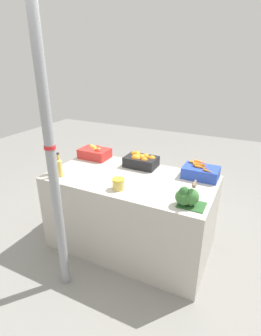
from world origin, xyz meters
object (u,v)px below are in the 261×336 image
Objects in this scene: juice_bottle_cloudy at (50,165)px; pickle_jar at (118,184)px; juice_bottle_golden at (59,167)px; sparrow_bird at (194,185)px; apple_crate at (95,153)px; broccoli_pile at (187,197)px; orange_crate at (141,160)px; support_pole at (52,160)px; carrot_crate at (201,172)px.

juice_bottle_cloudy reaches higher than pickle_jar.
juice_bottle_golden is at bearing -178.38° from pickle_jar.
pickle_jar is (0.79, 0.02, -0.05)m from juice_bottle_cloudy.
sparrow_bird reaches higher than pickle_jar.
sparrow_bird reaches higher than apple_crate.
orange_crate is at bearing 138.62° from broccoli_pile.
apple_crate is 0.63m from juice_bottle_cloudy.
support_pole is 1.47m from carrot_crate.
sparrow_bird is (1.37, 0.01, 0.10)m from juice_bottle_golden.
orange_crate is 1.38× the size of juice_bottle_golden.
juice_bottle_cloudy reaches higher than orange_crate.
sparrow_bird is at bearing -39.45° from orange_crate.
juice_bottle_golden is at bearing -135.89° from orange_crate.
juice_bottle_cloudy reaches higher than broccoli_pile.
orange_crate reaches higher than carrot_crate.
orange_crate is 0.67m from carrot_crate.
support_pole is 1.15m from orange_crate.
apple_crate is at bearing 106.85° from support_pole.
juice_bottle_cloudy is at bearing -140.73° from orange_crate.
sparrow_bird reaches higher than orange_crate.
support_pole reaches higher than carrot_crate.
carrot_crate is at bearing 23.45° from juice_bottle_cloudy.
support_pole reaches higher than juice_bottle_cloudy.
juice_bottle_golden is 1.37m from sparrow_bird.
sparrow_bird is at bearing -24.21° from apple_crate.
broccoli_pile is (0.02, -0.61, 0.02)m from carrot_crate.
support_pole is 1.12m from broccoli_pile.
sparrow_bird is (1.35, -0.61, 0.14)m from apple_crate.
juice_bottle_cloudy is (-0.14, -0.62, 0.03)m from apple_crate.
orange_crate is 0.96m from sparrow_bird.
sparrow_bird is at bearing -83.61° from carrot_crate.
orange_crate is 3.06× the size of pickle_jar.
sparrow_bird is (0.07, -0.61, 0.14)m from carrot_crate.
broccoli_pile reaches higher than orange_crate.
juice_bottle_cloudy is 2.05× the size of pickle_jar.
apple_crate is 1.00× the size of carrot_crate.
juice_bottle_cloudy is at bearing -103.01° from apple_crate.
orange_crate is 1.00× the size of carrot_crate.
juice_bottle_golden is (-0.02, -0.62, 0.04)m from apple_crate.
juice_bottle_cloudy is at bearing -94.04° from sparrow_bird.
orange_crate is 1.49× the size of juice_bottle_cloudy.
juice_bottle_golden is at bearing -179.56° from broccoli_pile.
orange_crate is at bearing 39.27° from juice_bottle_cloudy.
juice_bottle_cloudy is at bearing -178.62° from pickle_jar.
juice_bottle_golden is 1.89× the size of sparrow_bird.
broccoli_pile is 0.95× the size of juice_bottle_golden.
apple_crate is 1.45× the size of broccoli_pile.
carrot_crate is 0.63m from sparrow_bird.
juice_bottle_golden is at bearing -154.68° from carrot_crate.
orange_crate is 0.88m from juice_bottle_golden.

